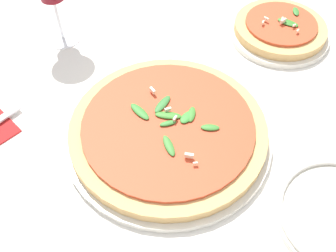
# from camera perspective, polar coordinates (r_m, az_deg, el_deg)

# --- Properties ---
(ground_plane) EXTENTS (6.00, 6.00, 0.00)m
(ground_plane) POSITION_cam_1_polar(r_m,az_deg,el_deg) (0.67, 0.05, -2.24)
(ground_plane) COLOR silver
(pizza_arugula_main) EXTENTS (0.35, 0.35, 0.05)m
(pizza_arugula_main) POSITION_cam_1_polar(r_m,az_deg,el_deg) (0.67, 0.00, -0.70)
(pizza_arugula_main) COLOR silver
(pizza_arugula_main) RESTS_ON ground_plane
(pizza_personal_side) EXTENTS (0.21, 0.21, 0.05)m
(pizza_personal_side) POSITION_cam_1_polar(r_m,az_deg,el_deg) (0.90, 15.90, 13.27)
(pizza_personal_side) COLOR silver
(pizza_personal_side) RESTS_ON ground_plane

